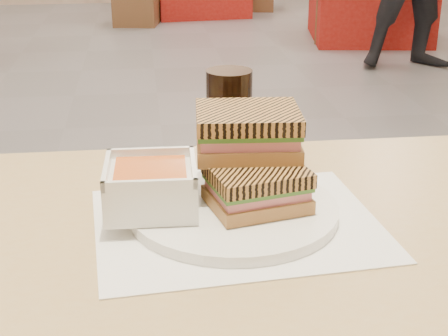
{
  "coord_description": "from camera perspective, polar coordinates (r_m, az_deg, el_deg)",
  "views": [
    {
      "loc": [
        -0.08,
        -2.75,
        1.13
      ],
      "look_at": [
        0.01,
        -2.0,
        0.82
      ],
      "focal_mm": 53.61,
      "sensor_mm": 36.0,
      "label": 1
    }
  ],
  "objects": [
    {
      "name": "tray_liner",
      "position": [
        0.83,
        1.15,
        -4.8
      ],
      "size": [
        0.37,
        0.3,
        0.0
      ],
      "color": "white",
      "rests_on": "main_table"
    },
    {
      "name": "bg_chair_2l",
      "position": [
        6.43,
        -7.5,
        13.96
      ],
      "size": [
        0.45,
        0.45,
        0.44
      ],
      "color": "brown",
      "rests_on": "ground"
    },
    {
      "name": "plate",
      "position": [
        0.85,
        0.84,
        -3.62
      ],
      "size": [
        0.26,
        0.26,
        0.01
      ],
      "color": "white",
      "rests_on": "tray_liner"
    },
    {
      "name": "panini_lower",
      "position": [
        0.83,
        2.83,
        -1.59
      ],
      "size": [
        0.13,
        0.12,
        0.05
      ],
      "color": "#AB7C3E",
      "rests_on": "plate"
    },
    {
      "name": "bg_chair_1l",
      "position": [
        5.73,
        9.91,
        12.92
      ],
      "size": [
        0.5,
        0.5,
        0.46
      ],
      "color": "brown",
      "rests_on": "ground"
    },
    {
      "name": "main_table",
      "position": [
        0.85,
        7.79,
        -13.29
      ],
      "size": [
        1.2,
        0.71,
        0.75
      ],
      "color": "tan",
      "rests_on": "ground"
    },
    {
      "name": "panini_upper",
      "position": [
        0.86,
        2.03,
        3.13
      ],
      "size": [
        0.14,
        0.12,
        0.06
      ],
      "color": "#AB7C3E",
      "rests_on": "panini_lower"
    },
    {
      "name": "soup_bowl",
      "position": [
        0.83,
        -6.24,
        -1.7
      ],
      "size": [
        0.12,
        0.12,
        0.06
      ],
      "color": "white",
      "rests_on": "plate"
    },
    {
      "name": "cola_glass",
      "position": [
        0.99,
        0.43,
        4.26
      ],
      "size": [
        0.07,
        0.07,
        0.14
      ],
      "color": "black",
      "rests_on": "main_table"
    }
  ]
}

